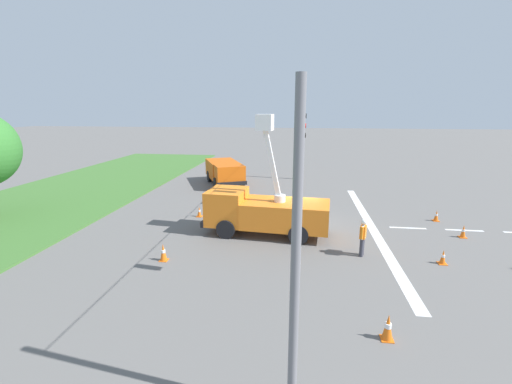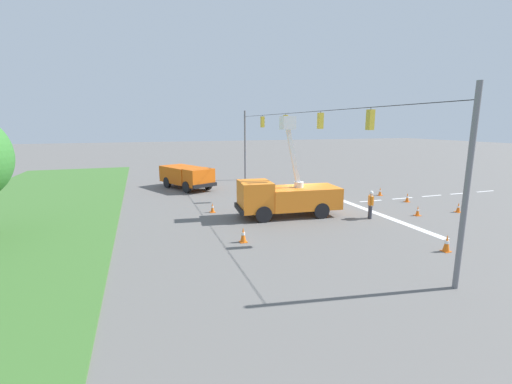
{
  "view_description": "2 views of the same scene",
  "coord_description": "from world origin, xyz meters",
  "px_view_note": "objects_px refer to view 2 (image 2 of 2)",
  "views": [
    {
      "loc": [
        -19.24,
        -0.03,
        6.59
      ],
      "look_at": [
        -0.48,
        2.43,
        1.94
      ],
      "focal_mm": 24.0,
      "sensor_mm": 36.0,
      "label": 1
    },
    {
      "loc": [
        -21.54,
        10.5,
        5.8
      ],
      "look_at": [
        -0.31,
        3.3,
        1.37
      ],
      "focal_mm": 24.0,
      "sensor_mm": 36.0,
      "label": 2
    }
  ],
  "objects_px": {
    "traffic_cone_mid_left": "(407,198)",
    "traffic_cone_near_bucket": "(418,211)",
    "utility_truck_support_near": "(187,176)",
    "traffic_cone_mid_right": "(447,243)",
    "traffic_cone_lane_edge_a": "(243,235)",
    "road_worker": "(371,203)",
    "traffic_cone_foreground_left": "(212,208)",
    "utility_truck_bucket_lift": "(286,195)",
    "traffic_cone_far_left": "(458,207)",
    "traffic_cone_lane_edge_b": "(380,192)"
  },
  "relations": [
    {
      "from": "utility_truck_support_near",
      "to": "traffic_cone_mid_left",
      "type": "bearing_deg",
      "value": -125.97
    },
    {
      "from": "utility_truck_support_near",
      "to": "traffic_cone_mid_right",
      "type": "xyz_separation_m",
      "value": [
        -19.97,
        -9.28,
        -0.8
      ]
    },
    {
      "from": "traffic_cone_lane_edge_b",
      "to": "traffic_cone_far_left",
      "type": "relative_size",
      "value": 1.01
    },
    {
      "from": "utility_truck_support_near",
      "to": "traffic_cone_lane_edge_b",
      "type": "xyz_separation_m",
      "value": [
        -8.33,
        -14.79,
        -0.87
      ]
    },
    {
      "from": "utility_truck_support_near",
      "to": "traffic_cone_near_bucket",
      "type": "distance_m",
      "value": 19.37
    },
    {
      "from": "traffic_cone_foreground_left",
      "to": "traffic_cone_mid_right",
      "type": "relative_size",
      "value": 0.81
    },
    {
      "from": "traffic_cone_foreground_left",
      "to": "traffic_cone_lane_edge_b",
      "type": "height_order",
      "value": "traffic_cone_lane_edge_b"
    },
    {
      "from": "traffic_cone_near_bucket",
      "to": "traffic_cone_lane_edge_a",
      "type": "relative_size",
      "value": 0.82
    },
    {
      "from": "utility_truck_support_near",
      "to": "traffic_cone_lane_edge_a",
      "type": "height_order",
      "value": "utility_truck_support_near"
    },
    {
      "from": "road_worker",
      "to": "traffic_cone_foreground_left",
      "type": "xyz_separation_m",
      "value": [
        4.66,
        9.06,
        -0.68
      ]
    },
    {
      "from": "road_worker",
      "to": "traffic_cone_mid_left",
      "type": "xyz_separation_m",
      "value": [
        3.02,
        -5.64,
        -0.67
      ]
    },
    {
      "from": "utility_truck_bucket_lift",
      "to": "traffic_cone_lane_edge_b",
      "type": "relative_size",
      "value": 9.94
    },
    {
      "from": "traffic_cone_mid_right",
      "to": "traffic_cone_mid_left",
      "type": "bearing_deg",
      "value": -33.26
    },
    {
      "from": "utility_truck_bucket_lift",
      "to": "traffic_cone_lane_edge_b",
      "type": "bearing_deg",
      "value": -71.05
    },
    {
      "from": "utility_truck_support_near",
      "to": "traffic_cone_lane_edge_b",
      "type": "distance_m",
      "value": 16.99
    },
    {
      "from": "road_worker",
      "to": "traffic_cone_lane_edge_a",
      "type": "bearing_deg",
      "value": 100.85
    },
    {
      "from": "road_worker",
      "to": "traffic_cone_foreground_left",
      "type": "distance_m",
      "value": 10.22
    },
    {
      "from": "traffic_cone_mid_left",
      "to": "traffic_cone_near_bucket",
      "type": "bearing_deg",
      "value": 146.38
    },
    {
      "from": "utility_truck_bucket_lift",
      "to": "traffic_cone_far_left",
      "type": "xyz_separation_m",
      "value": [
        -2.86,
        -11.37,
        -1.03
      ]
    },
    {
      "from": "traffic_cone_mid_left",
      "to": "traffic_cone_mid_right",
      "type": "bearing_deg",
      "value": 146.74
    },
    {
      "from": "utility_truck_support_near",
      "to": "traffic_cone_mid_right",
      "type": "distance_m",
      "value": 22.03
    },
    {
      "from": "utility_truck_bucket_lift",
      "to": "traffic_cone_mid_right",
      "type": "height_order",
      "value": "utility_truck_bucket_lift"
    },
    {
      "from": "utility_truck_support_near",
      "to": "traffic_cone_lane_edge_a",
      "type": "distance_m",
      "value": 15.74
    },
    {
      "from": "traffic_cone_lane_edge_a",
      "to": "traffic_cone_mid_right",
      "type": "bearing_deg",
      "value": -116.44
    },
    {
      "from": "traffic_cone_mid_left",
      "to": "traffic_cone_lane_edge_a",
      "type": "bearing_deg",
      "value": 108.04
    },
    {
      "from": "utility_truck_support_near",
      "to": "traffic_cone_foreground_left",
      "type": "height_order",
      "value": "utility_truck_support_near"
    },
    {
      "from": "traffic_cone_mid_left",
      "to": "traffic_cone_near_bucket",
      "type": "relative_size",
      "value": 1.06
    },
    {
      "from": "utility_truck_bucket_lift",
      "to": "traffic_cone_near_bucket",
      "type": "bearing_deg",
      "value": -108.23
    },
    {
      "from": "utility_truck_support_near",
      "to": "traffic_cone_near_bucket",
      "type": "relative_size",
      "value": 9.75
    },
    {
      "from": "traffic_cone_mid_left",
      "to": "traffic_cone_mid_right",
      "type": "height_order",
      "value": "traffic_cone_mid_right"
    },
    {
      "from": "traffic_cone_mid_right",
      "to": "traffic_cone_near_bucket",
      "type": "height_order",
      "value": "traffic_cone_mid_right"
    },
    {
      "from": "utility_truck_bucket_lift",
      "to": "traffic_cone_lane_edge_a",
      "type": "relative_size",
      "value": 8.59
    },
    {
      "from": "utility_truck_bucket_lift",
      "to": "traffic_cone_near_bucket",
      "type": "xyz_separation_m",
      "value": [
        -2.67,
        -8.12,
        -1.05
      ]
    },
    {
      "from": "road_worker",
      "to": "traffic_cone_lane_edge_b",
      "type": "distance_m",
      "value": 7.78
    },
    {
      "from": "traffic_cone_mid_right",
      "to": "traffic_cone_lane_edge_b",
      "type": "distance_m",
      "value": 12.87
    },
    {
      "from": "utility_truck_support_near",
      "to": "traffic_cone_lane_edge_b",
      "type": "relative_size",
      "value": 9.28
    },
    {
      "from": "traffic_cone_far_left",
      "to": "utility_truck_bucket_lift",
      "type": "bearing_deg",
      "value": 75.89
    },
    {
      "from": "traffic_cone_mid_left",
      "to": "traffic_cone_foreground_left",
      "type": "bearing_deg",
      "value": 83.62
    },
    {
      "from": "traffic_cone_lane_edge_a",
      "to": "traffic_cone_far_left",
      "type": "bearing_deg",
      "value": -86.01
    },
    {
      "from": "traffic_cone_mid_right",
      "to": "traffic_cone_lane_edge_b",
      "type": "xyz_separation_m",
      "value": [
        11.64,
        -5.51,
        -0.08
      ]
    },
    {
      "from": "traffic_cone_mid_left",
      "to": "traffic_cone_near_bucket",
      "type": "xyz_separation_m",
      "value": [
        -3.44,
        2.29,
        -0.02
      ]
    },
    {
      "from": "utility_truck_bucket_lift",
      "to": "traffic_cone_far_left",
      "type": "distance_m",
      "value": 11.77
    },
    {
      "from": "traffic_cone_mid_left",
      "to": "traffic_cone_lane_edge_b",
      "type": "bearing_deg",
      "value": 7.94
    },
    {
      "from": "traffic_cone_far_left",
      "to": "utility_truck_support_near",
      "type": "bearing_deg",
      "value": 47.77
    },
    {
      "from": "traffic_cone_far_left",
      "to": "traffic_cone_lane_edge_a",
      "type": "bearing_deg",
      "value": 93.99
    },
    {
      "from": "road_worker",
      "to": "traffic_cone_lane_edge_b",
      "type": "height_order",
      "value": "road_worker"
    },
    {
      "from": "traffic_cone_foreground_left",
      "to": "traffic_cone_mid_right",
      "type": "bearing_deg",
      "value": -140.24
    },
    {
      "from": "traffic_cone_near_bucket",
      "to": "traffic_cone_mid_left",
      "type": "bearing_deg",
      "value": -33.62
    },
    {
      "from": "traffic_cone_foreground_left",
      "to": "traffic_cone_far_left",
      "type": "height_order",
      "value": "traffic_cone_far_left"
    },
    {
      "from": "traffic_cone_foreground_left",
      "to": "traffic_cone_lane_edge_b",
      "type": "bearing_deg",
      "value": -85.89
    }
  ]
}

